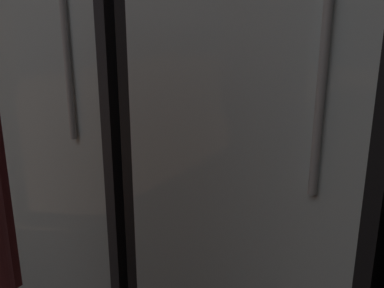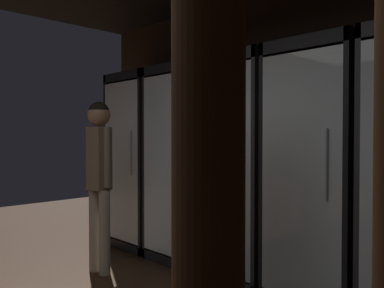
% 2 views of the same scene
% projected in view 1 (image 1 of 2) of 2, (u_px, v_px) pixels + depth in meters
% --- Properties ---
extents(cooler_center, '(0.75, 0.64, 2.09)m').
position_uv_depth(cooler_center, '(102.00, 77.00, 1.83)').
color(cooler_center, '#2B2B30').
rests_on(cooler_center, ground).
extents(cooler_right, '(0.75, 0.64, 2.09)m').
position_uv_depth(cooler_right, '(286.00, 100.00, 1.42)').
color(cooler_right, black).
rests_on(cooler_right, ground).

